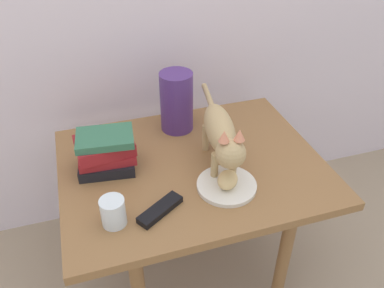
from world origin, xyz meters
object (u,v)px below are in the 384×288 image
Objects in this scene: bread_roll at (228,180)px; green_vase at (177,102)px; candle_jar at (113,213)px; cat at (221,134)px; book_stack at (106,151)px; tv_remote at (160,210)px; side_table at (192,178)px; plate at (227,185)px.

bread_roll is 0.39m from green_vase.
bread_roll is 0.94× the size of candle_jar.
cat is 0.28m from green_vase.
book_stack reaches higher than tv_remote.
side_table is 10.90× the size of bread_roll.
green_vase is (-0.05, 0.37, 0.11)m from plate.
cat is at bearing 80.98° from bread_roll.
tv_remote is (-0.24, -0.14, -0.12)m from cat.
bread_roll is 0.15m from cat.
green_vase is at bearing 54.22° from candle_jar.
bread_roll reaches higher than plate.
green_vase is (0.01, 0.23, 0.18)m from side_table.
green_vase reaches higher than side_table.
bread_roll is (-0.00, -0.01, 0.03)m from plate.
tv_remote is at bearing -65.09° from book_stack.
candle_jar is at bearing -146.53° from side_table.
side_table is 3.85× the size of green_vase.
cat is (0.08, -0.05, 0.20)m from side_table.
tv_remote is (0.12, -0.25, -0.06)m from book_stack.
cat is at bearing -29.53° from side_table.
green_vase is (-0.07, 0.27, -0.02)m from cat.
candle_jar is at bearing -93.44° from book_stack.
tv_remote is (-0.22, -0.04, 0.00)m from plate.
plate is at bearing -21.26° from tv_remote.
cat is 0.30m from tv_remote.
cat reaches higher than book_stack.
candle_jar is at bearing -174.46° from bread_roll.
cat is 5.60× the size of candle_jar.
green_vase reaches higher than candle_jar.
cat is 0.41m from candle_jar.
book_stack is at bearing -150.15° from green_vase.
plate is at bearing 7.08° from candle_jar.
book_stack reaches higher than candle_jar.
plate is 0.39× the size of cat.
bread_roll reaches higher than side_table.
side_table is 5.81× the size of tv_remote.
tv_remote is at bearing 0.75° from candle_jar.
green_vase reaches higher than plate.
book_stack is at bearing 147.05° from bread_roll.
candle_jar is (-0.30, -0.42, -0.08)m from green_vase.
candle_jar reaches higher than side_table.
side_table is 4.66× the size of plate.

